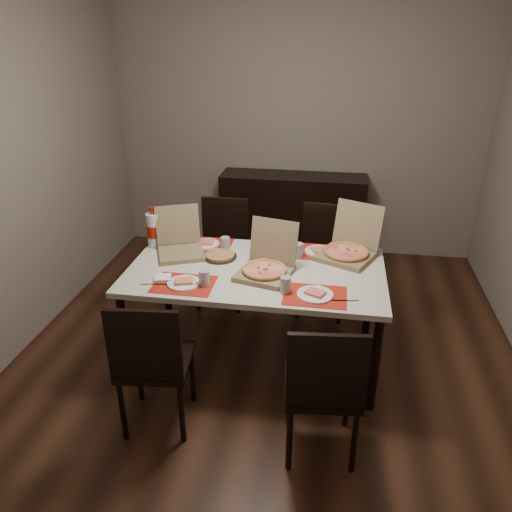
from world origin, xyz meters
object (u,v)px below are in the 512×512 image
Objects in this scene: chair_far_right at (324,254)px; soda_bottle at (154,230)px; sideboard at (292,216)px; chair_near_left at (152,361)px; chair_near_right at (323,386)px; chair_far_left at (223,247)px; dip_bowl at (277,256)px; dining_table at (256,277)px; pizza_box_center at (266,267)px.

soda_bottle is at bearing -156.11° from chair_far_right.
sideboard is at bearing 60.37° from soda_bottle.
chair_near_left is 1.01m from chair_near_right.
soda_bottle reaches higher than chair_far_left.
chair_far_right is 7.07× the size of dip_bowl.
dip_bowl is at bearing -49.66° from chair_far_left.
soda_bottle is at bearing 162.65° from dining_table.
sideboard is 1.61× the size of chair_far_left.
soda_bottle reaches higher than chair_near_right.
chair_far_right is at bearing -1.06° from chair_far_left.
dip_bowl is (-0.34, -0.65, 0.25)m from chair_far_right.
chair_near_left is at bearing -120.53° from dining_table.
pizza_box_center reaches higher than dining_table.
chair_far_right is 2.92× the size of soda_bottle.
chair_near_right reaches higher than dip_bowl.
dining_table is 0.16m from pizza_box_center.
soda_bottle is (-0.40, -0.59, 0.37)m from chair_far_left.
chair_near_left is at bearing -120.90° from dip_bowl.
sideboard is 3.32× the size of pizza_box_center.
chair_near_right is 2.06× the size of pizza_box_center.
dip_bowl is (-0.40, 1.09, 0.25)m from chair_near_right.
pizza_box_center is at bearing 118.15° from chair_near_right.
sideboard is 1.98m from pizza_box_center.
dining_table is 0.97m from chair_far_right.
sideboard is at bearing 91.34° from dip_bowl.
chair_near_left is 1.00× the size of chair_far_right.
pizza_box_center is 1.42× the size of soda_bottle.
soda_bottle is at bearing 139.71° from chair_near_right.
chair_far_left is (0.05, 1.68, 0.00)m from chair_near_left.
chair_far_left is 1.10m from pizza_box_center.
chair_near_right is at bearing -61.13° from chair_far_left.
sideboard is at bearing 89.96° from pizza_box_center.
dining_table is 3.98× the size of pizza_box_center.
chair_near_left is 1.92m from chair_far_right.
sideboard is 2.81m from chair_near_right.
chair_far_left is (-0.96, 1.75, 0.00)m from chair_near_right.
pizza_box_center reaches higher than chair_near_right.
sideboard is 2.77m from chair_near_left.
pizza_box_center is at bearing -90.04° from sideboard.
chair_near_right is at bearing -40.29° from soda_bottle.
chair_near_right is 2.00m from chair_far_left.
chair_near_left is 7.07× the size of dip_bowl.
chair_near_left is 1.22m from dip_bowl.
chair_near_left is at bearing -119.62° from chair_far_right.
chair_near_left is at bearing -72.15° from soda_bottle.
pizza_box_center reaches higher than chair_far_right.
chair_near_right is at bearing -59.62° from dining_table.
chair_far_right reaches higher than sideboard.
soda_bottle reaches higher than chair_far_right.
chair_near_right is (0.44, -2.78, 0.06)m from sideboard.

